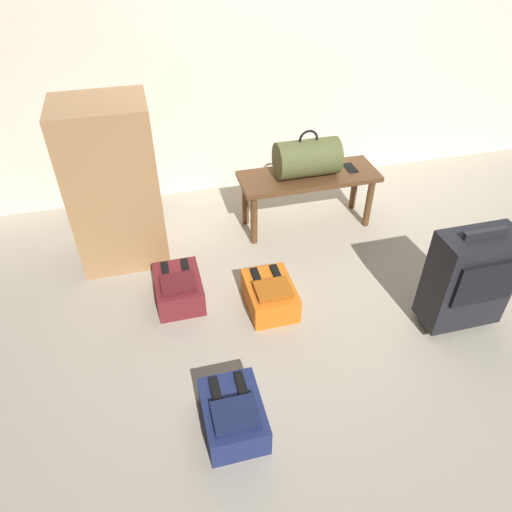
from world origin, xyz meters
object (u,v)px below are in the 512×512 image
at_px(backpack_navy, 233,415).
at_px(side_cabinet, 114,186).
at_px(bench, 308,183).
at_px(suitcase_upright_charcoal, 469,279).
at_px(backpack_maroon, 179,288).
at_px(cell_phone, 350,168).
at_px(backpack_orange, 270,295).
at_px(duffel_bag_olive, 307,158).

height_order(backpack_navy, side_cabinet, side_cabinet).
relative_size(bench, suitcase_upright_charcoal, 1.48).
height_order(backpack_maroon, backpack_navy, same).
distance_m(cell_phone, backpack_orange, 1.20).
distance_m(backpack_maroon, side_cabinet, 0.77).
height_order(backpack_maroon, backpack_orange, same).
height_order(duffel_bag_olive, backpack_maroon, duffel_bag_olive).
distance_m(backpack_orange, side_cabinet, 1.21).
distance_m(backpack_navy, side_cabinet, 1.63).
relative_size(duffel_bag_olive, backpack_navy, 1.16).
height_order(cell_phone, backpack_orange, cell_phone).
height_order(duffel_bag_olive, cell_phone, duffel_bag_olive).
distance_m(cell_phone, backpack_navy, 2.01).
height_order(duffel_bag_olive, backpack_orange, duffel_bag_olive).
bearing_deg(side_cabinet, backpack_maroon, -61.60).
distance_m(suitcase_upright_charcoal, backpack_orange, 1.14).
xyz_separation_m(duffel_bag_olive, backpack_maroon, (-1.02, -0.59, -0.47)).
xyz_separation_m(bench, backpack_maroon, (-1.04, -0.59, -0.27)).
relative_size(backpack_maroon, backpack_navy, 1.00).
height_order(bench, suitcase_upright_charcoal, suitcase_upright_charcoal).
height_order(backpack_navy, backpack_orange, same).
distance_m(bench, backpack_navy, 1.81).
bearing_deg(cell_phone, duffel_bag_olive, -178.65).
bearing_deg(cell_phone, backpack_navy, -128.23).
height_order(bench, backpack_maroon, bench).
height_order(duffel_bag_olive, side_cabinet, side_cabinet).
height_order(bench, duffel_bag_olive, duffel_bag_olive).
bearing_deg(backpack_maroon, suitcase_upright_charcoal, -21.23).
height_order(cell_phone, backpack_navy, cell_phone).
xyz_separation_m(backpack_navy, side_cabinet, (-0.44, 1.50, 0.46)).
xyz_separation_m(duffel_bag_olive, backpack_orange, (-0.48, -0.79, -0.47)).
bearing_deg(backpack_navy, backpack_orange, 62.30).
bearing_deg(backpack_navy, suitcase_upright_charcoal, 13.61).
relative_size(duffel_bag_olive, backpack_orange, 1.16).
xyz_separation_m(backpack_navy, backpack_orange, (0.40, 0.75, 0.00)).
relative_size(suitcase_upright_charcoal, backpack_maroon, 1.78).
xyz_separation_m(bench, side_cabinet, (-1.34, -0.04, 0.19)).
bearing_deg(duffel_bag_olive, suitcase_upright_charcoal, -65.53).
bearing_deg(side_cabinet, backpack_orange, -42.03).
bearing_deg(suitcase_upright_charcoal, cell_phone, 99.46).
relative_size(bench, cell_phone, 6.94).
distance_m(bench, duffel_bag_olive, 0.20).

